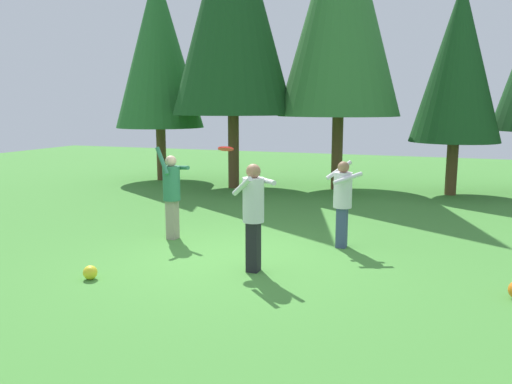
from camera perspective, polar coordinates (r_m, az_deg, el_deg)
The scene contains 10 objects.
ground_plane at distance 8.98m, azimuth -2.48°, elevation -7.45°, with size 40.00×40.00×0.00m, color #478C38.
person_thrower at distance 10.23m, azimuth -9.36°, elevation 0.28°, with size 0.64×0.64×1.84m.
person_catcher at distance 8.08m, azimuth -0.29°, elevation -1.81°, with size 0.75×0.74×1.74m.
person_bystander at distance 9.62m, azimuth 9.60°, elevation -0.53°, with size 0.72×0.70×1.62m.
frisbee at distance 8.83m, azimuth -3.39°, elevation 4.81°, with size 0.32×0.32×0.10m.
ball_yellow at distance 8.33m, azimuth -17.94°, elevation -8.50°, with size 0.22×0.22×0.22m, color yellow.
tree_left at distance 16.74m, azimuth -2.63°, elevation 20.23°, with size 3.83×3.83×9.14m.
tree_right at distance 16.22m, azimuth 21.57°, elevation 13.23°, with size 2.58×2.58×6.16m.
tree_far_left at distance 18.61m, azimuth -10.82°, elevation 15.36°, with size 3.05×3.05×7.28m.
tree_center at distance 16.61m, azimuth 9.42°, elevation 19.90°, with size 3.77×3.77×9.01m.
Camera 1 is at (3.34, -7.91, 2.63)m, focal length 36.00 mm.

